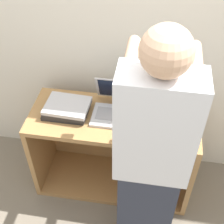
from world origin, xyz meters
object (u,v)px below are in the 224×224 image
object	(u,v)px
laptop_stack_left	(67,108)
person	(151,165)
laptop_open	(115,107)
laptop_stack_right	(162,117)

from	to	relation	value
laptop_stack_left	person	bearing A→B (deg)	-36.98
laptop_stack_left	person	distance (m)	0.77
person	laptop_open	bearing A→B (deg)	118.64
laptop_open	laptop_stack_right	bearing A→B (deg)	-8.96
laptop_stack_left	laptop_stack_right	bearing A→B (deg)	-0.05
laptop_open	laptop_stack_left	size ratio (longest dim) A/B	1.01
laptop_stack_right	laptop_open	bearing A→B (deg)	171.04
laptop_stack_left	laptop_stack_right	size ratio (longest dim) A/B	1.00
laptop_stack_left	person	size ratio (longest dim) A/B	0.19
laptop_open	person	world-z (taller)	person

